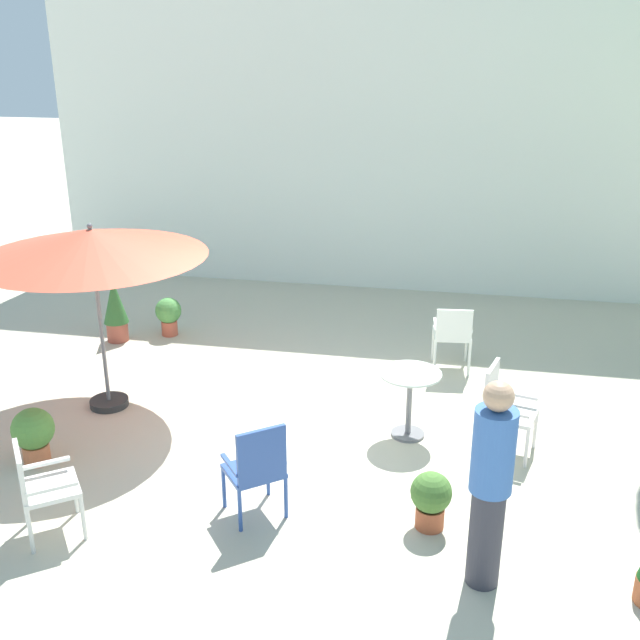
% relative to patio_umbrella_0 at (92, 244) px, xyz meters
% --- Properties ---
extents(ground_plane, '(60.00, 60.00, 0.00)m').
position_rel_patio_umbrella_0_xyz_m(ground_plane, '(2.41, 0.06, -1.93)').
color(ground_plane, beige).
extents(villa_facade, '(10.90, 0.30, 5.05)m').
position_rel_patio_umbrella_0_xyz_m(villa_facade, '(2.41, 5.08, 0.59)').
color(villa_facade, white).
rests_on(villa_facade, ground).
extents(patio_umbrella_0, '(2.48, 2.48, 2.16)m').
position_rel_patio_umbrella_0_xyz_m(patio_umbrella_0, '(0.00, 0.00, 0.00)').
color(patio_umbrella_0, '#2D2D2D').
rests_on(patio_umbrella_0, ground).
extents(cafe_table_0, '(0.65, 0.65, 0.74)m').
position_rel_patio_umbrella_0_xyz_m(cafe_table_0, '(3.46, -0.02, -1.42)').
color(cafe_table_0, silver).
rests_on(cafe_table_0, ground).
extents(patio_chair_0, '(0.65, 0.65, 0.86)m').
position_rel_patio_umbrella_0_xyz_m(patio_chair_0, '(0.55, -2.34, -1.43)').
color(patio_chair_0, silver).
rests_on(patio_chair_0, ground).
extents(patio_chair_1, '(0.64, 0.63, 0.94)m').
position_rel_patio_umbrella_0_xyz_m(patio_chair_1, '(2.28, -1.75, -1.41)').
color(patio_chair_1, '#2F4F98').
rests_on(patio_chair_1, ground).
extents(patio_chair_2, '(0.59, 0.58, 0.94)m').
position_rel_patio_umbrella_0_xyz_m(patio_chair_2, '(4.42, -0.15, -1.41)').
color(patio_chair_2, silver).
rests_on(patio_chair_2, ground).
extents(patio_chair_3, '(0.51, 0.54, 0.88)m').
position_rel_patio_umbrella_0_xyz_m(patio_chair_3, '(3.86, 1.77, -1.41)').
color(patio_chair_3, silver).
rests_on(patio_chair_3, ground).
extents(potted_plant_0, '(0.34, 0.34, 0.91)m').
position_rel_patio_umbrella_0_xyz_m(potted_plant_0, '(-0.78, 1.88, -1.46)').
color(potted_plant_0, '#9C4D3C').
rests_on(potted_plant_0, ground).
extents(potted_plant_1, '(0.37, 0.37, 0.56)m').
position_rel_patio_umbrella_0_xyz_m(potted_plant_1, '(-0.14, 2.22, -1.61)').
color(potted_plant_1, '#BC5740').
rests_on(potted_plant_1, ground).
extents(potted_plant_2, '(0.42, 0.42, 0.59)m').
position_rel_patio_umbrella_0_xyz_m(potted_plant_2, '(-0.16, -1.29, -1.60)').
color(potted_plant_2, '#CC6B43').
rests_on(potted_plant_2, ground).
extents(potted_plant_4, '(0.36, 0.36, 0.53)m').
position_rel_patio_umbrella_0_xyz_m(potted_plant_4, '(3.79, -1.60, -1.64)').
color(potted_plant_4, '#AE5433').
rests_on(potted_plant_4, ground).
extents(standing_person, '(0.41, 0.41, 1.73)m').
position_rel_patio_umbrella_0_xyz_m(standing_person, '(4.23, -2.22, -1.04)').
color(standing_person, '#33333D').
rests_on(standing_person, ground).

